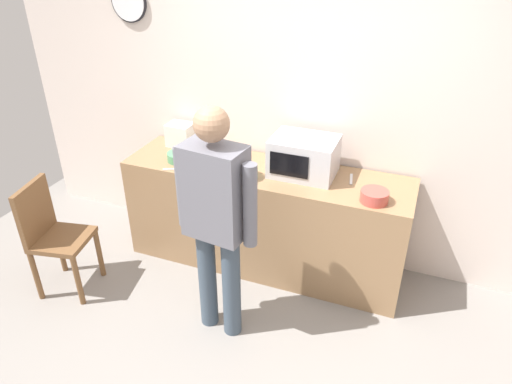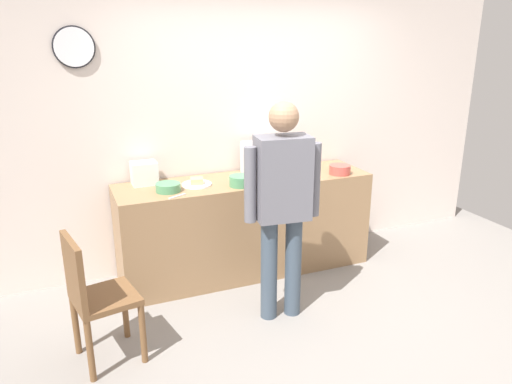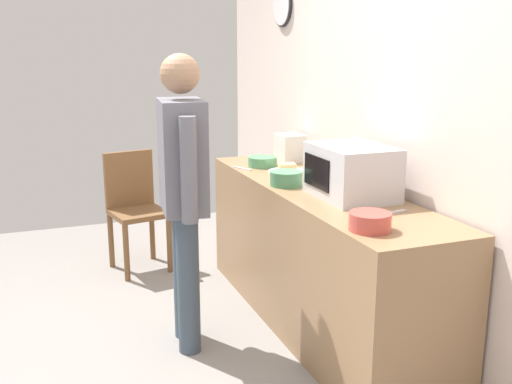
{
  "view_description": "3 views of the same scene",
  "coord_description": "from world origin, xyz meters",
  "px_view_note": "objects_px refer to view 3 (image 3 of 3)",
  "views": [
    {
      "loc": [
        0.93,
        -1.93,
        2.61
      ],
      "look_at": [
        -0.16,
        0.86,
        0.91
      ],
      "focal_mm": 32.93,
      "sensor_mm": 36.0,
      "label": 1
    },
    {
      "loc": [
        -1.76,
        -2.76,
        2.17
      ],
      "look_at": [
        -0.29,
        0.79,
        0.93
      ],
      "focal_mm": 34.36,
      "sensor_mm": 36.0,
      "label": 2
    },
    {
      "loc": [
        2.98,
        -0.41,
        1.75
      ],
      "look_at": [
        -0.25,
        0.82,
        0.91
      ],
      "focal_mm": 41.72,
      "sensor_mm": 36.0,
      "label": 3
    }
  ],
  "objects_px": {
    "mixing_bowl": "(262,162)",
    "person_standing": "(183,182)",
    "salad_bowl": "(370,221)",
    "spoon_utensil": "(393,212)",
    "microwave": "(351,172)",
    "sandwich_plate": "(287,170)",
    "fork_utensil": "(242,168)",
    "wooden_chair": "(135,205)",
    "toaster": "(290,147)",
    "cereal_bowl": "(286,178)"
  },
  "relations": [
    {
      "from": "microwave",
      "to": "toaster",
      "type": "xyz_separation_m",
      "value": [
        -1.17,
        0.14,
        -0.05
      ]
    },
    {
      "from": "salad_bowl",
      "to": "wooden_chair",
      "type": "bearing_deg",
      "value": -162.64
    },
    {
      "from": "microwave",
      "to": "toaster",
      "type": "height_order",
      "value": "microwave"
    },
    {
      "from": "fork_utensil",
      "to": "spoon_utensil",
      "type": "relative_size",
      "value": 1.0
    },
    {
      "from": "salad_bowl",
      "to": "toaster",
      "type": "bearing_deg",
      "value": 168.07
    },
    {
      "from": "microwave",
      "to": "salad_bowl",
      "type": "bearing_deg",
      "value": -21.6
    },
    {
      "from": "fork_utensil",
      "to": "spoon_utensil",
      "type": "distance_m",
      "value": 1.41
    },
    {
      "from": "microwave",
      "to": "sandwich_plate",
      "type": "xyz_separation_m",
      "value": [
        -0.75,
        -0.07,
        -0.13
      ]
    },
    {
      "from": "wooden_chair",
      "to": "person_standing",
      "type": "bearing_deg",
      "value": 2.41
    },
    {
      "from": "salad_bowl",
      "to": "mixing_bowl",
      "type": "height_order",
      "value": "salad_bowl"
    },
    {
      "from": "sandwich_plate",
      "to": "spoon_utensil",
      "type": "height_order",
      "value": "sandwich_plate"
    },
    {
      "from": "salad_bowl",
      "to": "fork_utensil",
      "type": "relative_size",
      "value": 1.18
    },
    {
      "from": "sandwich_plate",
      "to": "salad_bowl",
      "type": "xyz_separation_m",
      "value": [
        1.34,
        -0.17,
        0.02
      ]
    },
    {
      "from": "person_standing",
      "to": "wooden_chair",
      "type": "distance_m",
      "value": 1.49
    },
    {
      "from": "spoon_utensil",
      "to": "fork_utensil",
      "type": "bearing_deg",
      "value": -165.71
    },
    {
      "from": "cereal_bowl",
      "to": "wooden_chair",
      "type": "height_order",
      "value": "cereal_bowl"
    },
    {
      "from": "spoon_utensil",
      "to": "person_standing",
      "type": "xyz_separation_m",
      "value": [
        -0.7,
        -0.94,
        0.09
      ]
    },
    {
      "from": "fork_utensil",
      "to": "microwave",
      "type": "bearing_deg",
      "value": 17.43
    },
    {
      "from": "mixing_bowl",
      "to": "cereal_bowl",
      "type": "bearing_deg",
      "value": -7.78
    },
    {
      "from": "toaster",
      "to": "mixing_bowl",
      "type": "bearing_deg",
      "value": -62.78
    },
    {
      "from": "spoon_utensil",
      "to": "wooden_chair",
      "type": "distance_m",
      "value": 2.37
    },
    {
      "from": "salad_bowl",
      "to": "spoon_utensil",
      "type": "bearing_deg",
      "value": 128.41
    },
    {
      "from": "mixing_bowl",
      "to": "toaster",
      "type": "relative_size",
      "value": 0.95
    },
    {
      "from": "toaster",
      "to": "wooden_chair",
      "type": "bearing_deg",
      "value": -117.31
    },
    {
      "from": "salad_bowl",
      "to": "toaster",
      "type": "height_order",
      "value": "toaster"
    },
    {
      "from": "sandwich_plate",
      "to": "cereal_bowl",
      "type": "bearing_deg",
      "value": -24.8
    },
    {
      "from": "person_standing",
      "to": "toaster",
      "type": "bearing_deg",
      "value": 129.0
    },
    {
      "from": "sandwich_plate",
      "to": "cereal_bowl",
      "type": "height_order",
      "value": "cereal_bowl"
    },
    {
      "from": "sandwich_plate",
      "to": "mixing_bowl",
      "type": "height_order",
      "value": "mixing_bowl"
    },
    {
      "from": "toaster",
      "to": "spoon_utensil",
      "type": "distance_m",
      "value": 1.55
    },
    {
      "from": "sandwich_plate",
      "to": "salad_bowl",
      "type": "distance_m",
      "value": 1.36
    },
    {
      "from": "microwave",
      "to": "mixing_bowl",
      "type": "bearing_deg",
      "value": -172.02
    },
    {
      "from": "cereal_bowl",
      "to": "mixing_bowl",
      "type": "relative_size",
      "value": 0.97
    },
    {
      "from": "fork_utensil",
      "to": "sandwich_plate",
      "type": "bearing_deg",
      "value": 46.16
    },
    {
      "from": "sandwich_plate",
      "to": "fork_utensil",
      "type": "distance_m",
      "value": 0.34
    },
    {
      "from": "fork_utensil",
      "to": "wooden_chair",
      "type": "bearing_deg",
      "value": -138.91
    },
    {
      "from": "toaster",
      "to": "person_standing",
      "type": "distance_m",
      "value": 1.34
    },
    {
      "from": "sandwich_plate",
      "to": "person_standing",
      "type": "bearing_deg",
      "value": -62.87
    },
    {
      "from": "wooden_chair",
      "to": "microwave",
      "type": "bearing_deg",
      "value": 29.0
    },
    {
      "from": "microwave",
      "to": "sandwich_plate",
      "type": "relative_size",
      "value": 1.92
    },
    {
      "from": "toaster",
      "to": "fork_utensil",
      "type": "height_order",
      "value": "toaster"
    },
    {
      "from": "salad_bowl",
      "to": "wooden_chair",
      "type": "height_order",
      "value": "salad_bowl"
    },
    {
      "from": "mixing_bowl",
      "to": "sandwich_plate",
      "type": "bearing_deg",
      "value": 15.98
    },
    {
      "from": "salad_bowl",
      "to": "fork_utensil",
      "type": "height_order",
      "value": "salad_bowl"
    },
    {
      "from": "sandwich_plate",
      "to": "microwave",
      "type": "bearing_deg",
      "value": 5.02
    },
    {
      "from": "cereal_bowl",
      "to": "toaster",
      "type": "height_order",
      "value": "toaster"
    },
    {
      "from": "mixing_bowl",
      "to": "person_standing",
      "type": "relative_size",
      "value": 0.12
    },
    {
      "from": "spoon_utensil",
      "to": "person_standing",
      "type": "height_order",
      "value": "person_standing"
    },
    {
      "from": "cereal_bowl",
      "to": "person_standing",
      "type": "height_order",
      "value": "person_standing"
    },
    {
      "from": "toaster",
      "to": "person_standing",
      "type": "height_order",
      "value": "person_standing"
    }
  ]
}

